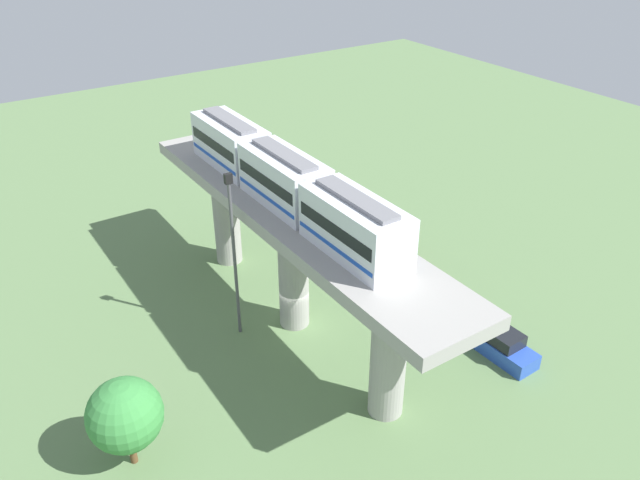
{
  "coord_description": "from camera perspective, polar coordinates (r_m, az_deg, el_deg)",
  "views": [
    {
      "loc": [
        -17.03,
        -28.54,
        25.3
      ],
      "look_at": [
        2.5,
        0.77,
        5.04
      ],
      "focal_mm": 35.58,
      "sensor_mm": 36.0,
      "label": 1
    }
  ],
  "objects": [
    {
      "name": "ground_plane",
      "position": [
        41.77,
        -2.29,
        -7.39
      ],
      "size": [
        120.0,
        120.0,
        0.0
      ],
      "primitive_type": "plane",
      "color": "#5B7A4C"
    },
    {
      "name": "viaduct",
      "position": [
        38.29,
        -2.48,
        0.11
      ],
      "size": [
        5.2,
        28.85,
        8.39
      ],
      "color": "#999691",
      "rests_on": "ground"
    },
    {
      "name": "train",
      "position": [
        37.22,
        -3.22,
        5.47
      ],
      "size": [
        2.64,
        20.5,
        3.24
      ],
      "color": "silver",
      "rests_on": "viaduct"
    },
    {
      "name": "parked_car_blue",
      "position": [
        40.21,
        16.11,
        -9.15
      ],
      "size": [
        1.92,
        4.25,
        1.76
      ],
      "rotation": [
        0.0,
        0.0,
        0.03
      ],
      "color": "#284CB7",
      "rests_on": "ground"
    },
    {
      "name": "parked_car_red",
      "position": [
        47.36,
        6.18,
        -1.52
      ],
      "size": [
        1.81,
        4.2,
        1.76
      ],
      "rotation": [
        0.0,
        0.0,
        -0.0
      ],
      "color": "red",
      "rests_on": "ground"
    },
    {
      "name": "parked_car_yellow",
      "position": [
        50.55,
        0.25,
        0.84
      ],
      "size": [
        2.31,
        4.39,
        1.76
      ],
      "rotation": [
        0.0,
        0.0,
        0.13
      ],
      "color": "yellow",
      "rests_on": "ground"
    },
    {
      "name": "tree_near_viaduct",
      "position": [
        32.47,
        -17.14,
        -14.82
      ],
      "size": [
        3.67,
        3.67,
        4.99
      ],
      "color": "brown",
      "rests_on": "ground"
    },
    {
      "name": "signal_post",
      "position": [
        37.92,
        -7.75,
        -0.94
      ],
      "size": [
        0.44,
        0.28,
        10.99
      ],
      "color": "#4C4C51",
      "rests_on": "ground"
    }
  ]
}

